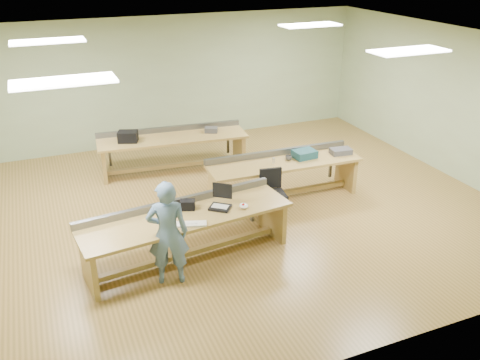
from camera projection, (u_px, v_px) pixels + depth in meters
The scene contains 22 objects.
floor at pixel (222, 211), 9.31m from camera, with size 10.00×10.00×0.00m, color olive.
ceiling at pixel (219, 44), 8.05m from camera, with size 10.00×10.00×0.00m, color silver.
wall_back at pixel (162, 81), 12.03m from camera, with size 10.00×0.04×3.00m, color #9CB488.
wall_front at pixel (354, 251), 5.32m from camera, with size 10.00×0.04×3.00m, color #9CB488.
wall_right at pixel (449, 102), 10.41m from camera, with size 0.04×8.00×3.00m, color #9CB488.
fluor_panels at pixel (219, 46), 8.06m from camera, with size 6.20×3.50×0.03m.
workbench_front at pixel (187, 225), 7.68m from camera, with size 3.30×1.22×0.86m.
workbench_mid at pixel (283, 170), 9.59m from camera, with size 2.95×0.88×0.86m.
workbench_back at pixel (173, 145), 10.82m from camera, with size 3.19×1.13×0.86m.
person at pixel (168, 233), 7.03m from camera, with size 0.58×0.38×1.58m, color slate.
laptop_base at pixel (220, 207), 7.78m from camera, with size 0.31×0.26×0.03m, color black.
laptop_screen at pixel (222, 191), 7.79m from camera, with size 0.31×0.02×0.25m, color black.
keyboard at pixel (191, 224), 7.32m from camera, with size 0.46×0.15×0.03m, color silver.
trackball_mouse at pixel (244, 206), 7.79m from camera, with size 0.13×0.16×0.07m, color white.
camera_bag at pixel (188, 205), 7.73m from camera, with size 0.22×0.14×0.15m, color black.
task_chair at pixel (272, 201), 8.96m from camera, with size 0.54×0.54×0.88m.
parts_bin_teal at pixel (305, 154), 9.63m from camera, with size 0.42×0.31×0.15m, color #153D46.
parts_bin_grey at pixel (341, 151), 9.81m from camera, with size 0.40×0.25×0.11m, color #3D3C3F.
mug at pixel (289, 158), 9.52m from camera, with size 0.12×0.12×0.09m, color #3D3C3F.
drinks_can at pixel (274, 161), 9.39m from camera, with size 0.06×0.06×0.11m, color silver.
storage_box_back at pixel (128, 137), 10.40m from camera, with size 0.39×0.28×0.22m, color black.
tray_back at pixel (211, 130), 10.96m from camera, with size 0.27×0.20×0.11m, color #3D3C3F.
Camera 1 is at (-2.83, -7.72, 4.41)m, focal length 38.00 mm.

